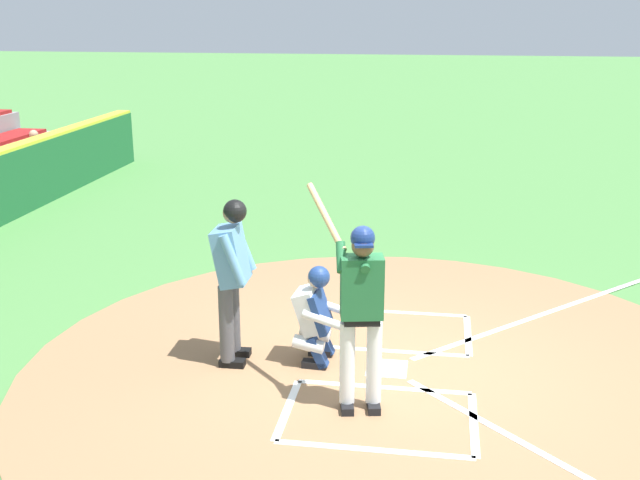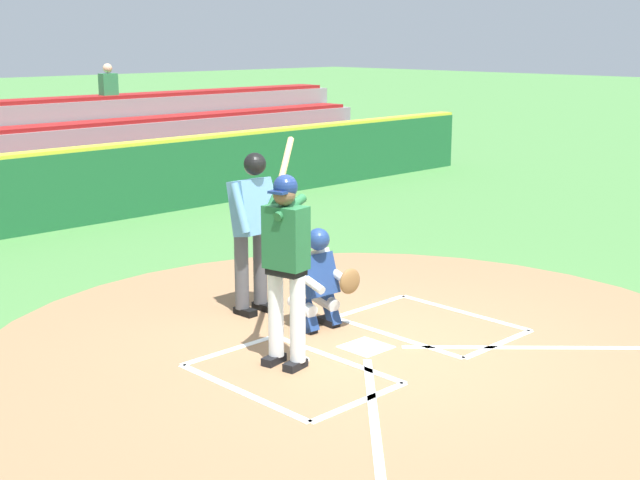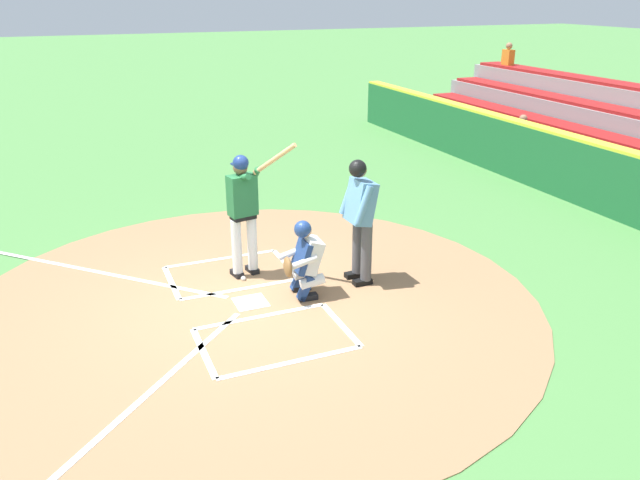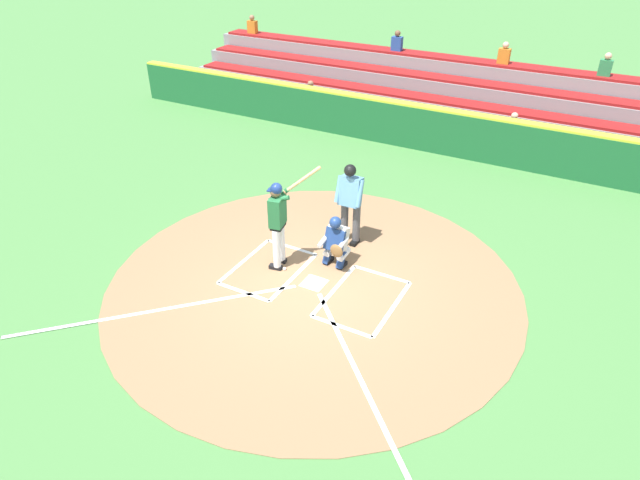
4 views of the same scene
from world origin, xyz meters
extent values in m
plane|color=#4C8442|center=(0.00, 0.00, 0.00)|extent=(120.00, 120.00, 0.00)
cylinder|color=#99704C|center=(0.00, 0.00, 0.01)|extent=(8.00, 8.00, 0.01)
cube|color=white|center=(0.00, 0.00, 0.01)|extent=(0.44, 0.44, 0.01)
cube|color=white|center=(-1.05, -0.90, 0.01)|extent=(1.20, 0.08, 0.01)
cube|color=white|center=(-1.05, 0.90, 0.01)|extent=(1.20, 0.08, 0.01)
cube|color=white|center=(-0.45, 0.00, 0.01)|extent=(0.08, 1.80, 0.01)
cube|color=white|center=(-1.65, 0.00, 0.01)|extent=(0.08, 1.80, 0.01)
cube|color=white|center=(1.05, -0.90, 0.01)|extent=(1.20, 0.08, 0.01)
cube|color=white|center=(1.05, 0.90, 0.01)|extent=(1.20, 0.08, 0.01)
cube|color=white|center=(0.45, 0.00, 0.01)|extent=(0.08, 1.80, 0.01)
cube|color=white|center=(1.65, 0.00, 0.01)|extent=(0.08, 1.80, 0.01)
cube|color=white|center=(2.10, 2.10, 0.01)|extent=(3.73, 3.73, 0.01)
cube|color=white|center=(-2.10, 2.10, 0.01)|extent=(3.73, 3.73, 0.01)
cylinder|color=white|center=(0.88, -0.07, 0.50)|extent=(0.15, 0.15, 0.84)
cube|color=black|center=(0.92, -0.06, 0.04)|extent=(0.28, 0.17, 0.09)
cylinder|color=white|center=(0.93, -0.33, 0.50)|extent=(0.15, 0.15, 0.84)
cube|color=black|center=(0.97, -0.32, 0.04)|extent=(0.28, 0.17, 0.09)
cube|color=black|center=(0.91, -0.20, 0.97)|extent=(0.28, 0.38, 0.10)
cube|color=#236638|center=(0.91, -0.20, 1.28)|extent=(0.31, 0.44, 0.60)
sphere|color=brown|center=(0.93, -0.20, 1.69)|extent=(0.21, 0.21, 0.21)
sphere|color=navy|center=(0.91, -0.20, 1.76)|extent=(0.23, 0.23, 0.23)
cube|color=navy|center=(1.02, -0.18, 1.73)|extent=(0.14, 0.19, 0.02)
cylinder|color=#236638|center=(0.86, -0.19, 1.56)|extent=(0.44, 0.17, 0.21)
cylinder|color=#236638|center=(0.90, -0.40, 1.56)|extent=(0.28, 0.14, 0.29)
cylinder|color=tan|center=(0.57, -0.60, 1.86)|extent=(0.62, 0.48, 0.53)
cylinder|color=tan|center=(0.84, -0.40, 1.62)|extent=(0.10, 0.11, 0.08)
cube|color=black|center=(-0.23, -0.77, 0.04)|extent=(0.14, 0.27, 0.09)
cube|color=navy|center=(-0.22, -0.73, 0.20)|extent=(0.14, 0.25, 0.37)
cylinder|color=silver|center=(-0.23, -0.83, 0.28)|extent=(0.17, 0.37, 0.21)
cube|color=black|center=(0.09, -0.79, 0.04)|extent=(0.14, 0.27, 0.09)
cube|color=navy|center=(0.10, -0.75, 0.20)|extent=(0.14, 0.25, 0.37)
cylinder|color=silver|center=(0.09, -0.85, 0.28)|extent=(0.17, 0.37, 0.21)
cube|color=silver|center=(-0.07, -0.85, 0.62)|extent=(0.42, 0.38, 0.52)
cube|color=navy|center=(-0.06, -0.74, 0.62)|extent=(0.43, 0.24, 0.46)
sphere|color=tan|center=(-0.07, -0.78, 0.99)|extent=(0.21, 0.21, 0.21)
sphere|color=navy|center=(-0.06, -0.76, 1.01)|extent=(0.24, 0.24, 0.24)
cylinder|color=silver|center=(-0.26, -0.67, 0.60)|extent=(0.12, 0.45, 0.20)
cylinder|color=silver|center=(0.14, -0.69, 0.60)|extent=(0.12, 0.45, 0.20)
ellipsoid|color=brown|center=(-0.25, -0.47, 0.57)|extent=(0.29, 0.12, 0.28)
cylinder|color=#4C4C51|center=(-0.07, -1.74, 0.51)|extent=(0.16, 0.16, 0.86)
cube|color=black|center=(-0.08, -1.69, 0.04)|extent=(0.14, 0.28, 0.09)
cylinder|color=#4C4C51|center=(0.21, -1.74, 0.51)|extent=(0.16, 0.16, 0.86)
cube|color=black|center=(0.20, -1.69, 0.04)|extent=(0.14, 0.28, 0.09)
cube|color=#5B8EB7|center=(0.06, -1.70, 1.25)|extent=(0.45, 0.37, 0.66)
sphere|color=#9E7051|center=(0.06, -1.66, 1.72)|extent=(0.22, 0.22, 0.22)
sphere|color=black|center=(0.06, -1.64, 1.74)|extent=(0.25, 0.25, 0.25)
cylinder|color=#5B8EB7|center=(-0.18, -1.62, 1.28)|extent=(0.11, 0.29, 0.56)
cylinder|color=#5B8EB7|center=(0.30, -1.61, 1.28)|extent=(0.11, 0.29, 0.56)
sphere|color=white|center=(0.74, -0.11, 0.04)|extent=(0.07, 0.07, 0.07)
cube|color=red|center=(4.83, -8.47, 0.76)|extent=(0.36, 0.22, 0.46)
sphere|color=#9E7051|center=(4.83, -8.47, 1.10)|extent=(0.20, 0.20, 0.20)
cube|color=orange|center=(8.84, -11.02, 2.11)|extent=(0.36, 0.22, 0.46)
sphere|color=#9E7051|center=(8.84, -11.02, 2.45)|extent=(0.20, 0.20, 0.20)
camera|label=1|loc=(7.71, 0.47, 3.79)|focal=43.45mm
camera|label=2|loc=(6.23, 5.71, 3.12)|focal=49.00mm
camera|label=3|loc=(-7.61, 2.13, 4.05)|focal=35.53mm
camera|label=4|loc=(-4.30, 7.66, 6.45)|focal=31.23mm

